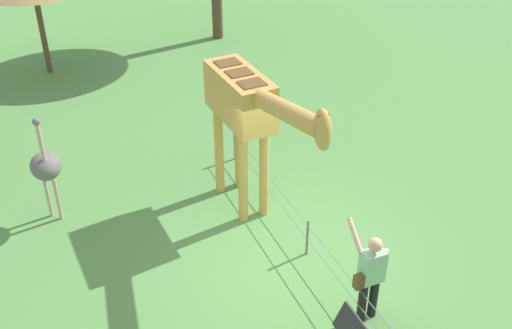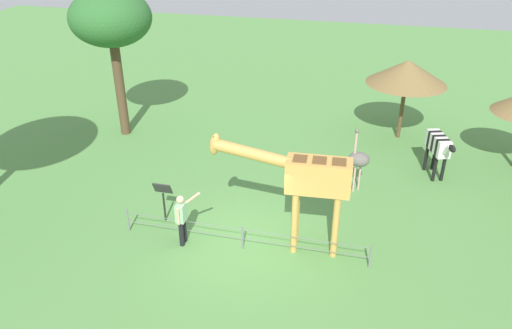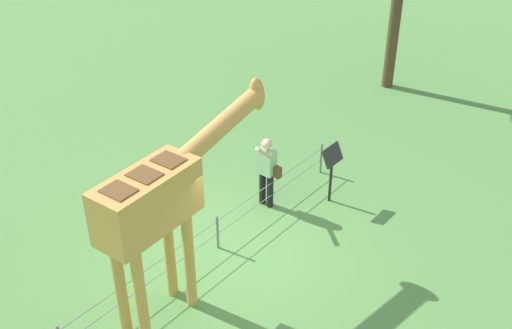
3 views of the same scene
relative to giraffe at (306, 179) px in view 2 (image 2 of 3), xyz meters
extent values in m
plane|color=#568E47|center=(1.63, 0.23, -2.23)|extent=(60.00, 60.00, 0.00)
cylinder|color=gold|center=(0.22, 0.23, -1.28)|extent=(0.18, 0.18, 1.90)
cylinder|color=gold|center=(0.25, -0.21, -1.28)|extent=(0.18, 0.18, 1.90)
cylinder|color=gold|center=(-0.88, 0.17, -1.28)|extent=(0.18, 0.18, 1.90)
cylinder|color=gold|center=(-0.85, -0.27, -1.28)|extent=(0.18, 0.18, 1.90)
cube|color=gold|center=(-0.32, -0.02, 0.13)|extent=(1.74, 0.80, 0.90)
cube|color=brown|center=(0.18, 0.01, 0.59)|extent=(0.39, 0.46, 0.02)
cube|color=brown|center=(-0.32, -0.02, 0.59)|extent=(0.39, 0.46, 0.02)
cube|color=brown|center=(-0.82, -0.05, 0.59)|extent=(0.39, 0.46, 0.02)
cylinder|color=gold|center=(1.36, 0.08, 0.60)|extent=(2.23, 0.45, 0.72)
ellipsoid|color=gold|center=(2.43, 0.15, 0.81)|extent=(0.41, 0.28, 0.68)
cylinder|color=brown|center=(2.43, 0.21, 0.99)|extent=(0.05, 0.05, 0.14)
cylinder|color=brown|center=(2.43, 0.09, 0.99)|extent=(0.05, 0.05, 0.14)
cylinder|color=black|center=(3.34, 0.53, -1.84)|extent=(0.14, 0.14, 0.78)
cylinder|color=black|center=(3.34, 0.73, -1.84)|extent=(0.14, 0.14, 0.78)
cube|color=#93C699|center=(3.34, 0.63, -1.17)|extent=(0.24, 0.36, 0.55)
sphere|color=#D8AD8C|center=(3.34, 0.63, -0.76)|extent=(0.22, 0.22, 0.22)
cylinder|color=#D8AD8C|center=(3.04, 0.47, -0.76)|extent=(0.46, 0.08, 0.43)
cylinder|color=#D8AD8C|center=(3.34, 0.85, -1.18)|extent=(0.08, 0.08, 0.50)
cube|color=brown|center=(3.39, 0.41, -1.35)|extent=(0.12, 0.20, 0.24)
cylinder|color=black|center=(-4.12, -4.92, -1.75)|extent=(0.12, 0.12, 0.95)
cylinder|color=black|center=(-3.83, -4.82, -1.75)|extent=(0.12, 0.12, 0.95)
cylinder|color=black|center=(-3.87, -5.67, -1.75)|extent=(0.12, 0.12, 0.95)
cylinder|color=black|center=(-3.58, -5.58, -1.75)|extent=(0.12, 0.12, 0.95)
cube|color=silver|center=(-3.69, -5.74, -0.98)|extent=(0.47, 0.30, 0.60)
cube|color=black|center=(-3.74, -5.57, -0.98)|extent=(0.47, 0.30, 0.60)
cube|color=silver|center=(-3.79, -5.41, -0.98)|extent=(0.47, 0.30, 0.60)
cube|color=black|center=(-3.85, -5.25, -0.98)|extent=(0.47, 0.30, 0.60)
cube|color=silver|center=(-3.90, -5.09, -0.98)|extent=(0.47, 0.30, 0.60)
cube|color=black|center=(-3.96, -4.92, -0.98)|extent=(0.47, 0.30, 0.60)
cube|color=silver|center=(-4.01, -4.76, -0.98)|extent=(0.47, 0.30, 0.60)
cylinder|color=silver|center=(-4.09, -4.54, -0.83)|extent=(0.33, 0.48, 0.47)
ellipsoid|color=black|center=(-4.16, -4.30, -0.68)|extent=(0.30, 0.44, 0.22)
cylinder|color=#CC9E93|center=(-1.17, -3.44, -1.78)|extent=(0.07, 0.07, 0.90)
cylinder|color=#CC9E93|center=(-1.33, -3.60, -1.78)|extent=(0.07, 0.07, 0.90)
ellipsoid|color=#66605B|center=(-1.25, -3.52, -1.05)|extent=(0.70, 0.56, 0.49)
cylinder|color=#CC9E93|center=(-1.10, -3.52, -0.50)|extent=(0.08, 0.08, 0.80)
sphere|color=#66605B|center=(-1.10, -3.52, -0.05)|extent=(0.14, 0.14, 0.14)
cylinder|color=brown|center=(-2.67, -8.28, -1.07)|extent=(0.16, 0.16, 2.32)
cone|color=brown|center=(-2.67, -8.28, 0.56)|extent=(3.13, 3.13, 0.94)
cylinder|color=brown|center=(8.49, -5.92, -0.30)|extent=(0.38, 0.38, 3.84)
ellipsoid|color=#2D662D|center=(8.49, -5.92, 2.55)|extent=(3.11, 3.11, 2.18)
cylinder|color=black|center=(4.30, -0.33, -1.75)|extent=(0.06, 0.06, 0.95)
cube|color=#2D2D2D|center=(4.30, -0.33, -1.10)|extent=(0.56, 0.21, 0.38)
cylinder|color=slate|center=(-1.87, 0.45, -1.85)|extent=(0.05, 0.05, 0.75)
cylinder|color=slate|center=(1.63, 0.45, -1.85)|extent=(0.05, 0.05, 0.75)
cylinder|color=slate|center=(5.13, 0.45, -1.85)|extent=(0.05, 0.05, 0.75)
cube|color=slate|center=(1.63, 0.45, -1.59)|extent=(7.00, 0.01, 0.01)
cube|color=slate|center=(1.63, 0.45, -1.89)|extent=(7.00, 0.01, 0.01)
camera|label=1|loc=(8.97, -3.67, 5.01)|focal=42.79mm
camera|label=2|loc=(-1.42, 11.23, 6.46)|focal=34.67mm
camera|label=3|loc=(-4.92, -5.81, 5.18)|focal=42.27mm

